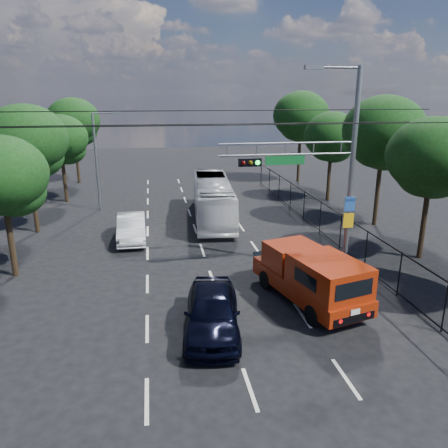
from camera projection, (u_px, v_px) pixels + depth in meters
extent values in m
plane|color=black|center=(250.00, 389.00, 12.85)|extent=(120.00, 120.00, 0.00)
cube|color=beige|center=(147.00, 400.00, 12.38)|extent=(0.12, 2.00, 0.01)
cube|color=beige|center=(147.00, 328.00, 16.16)|extent=(0.12, 2.00, 0.01)
cube|color=beige|center=(147.00, 284.00, 19.94)|extent=(0.12, 2.00, 0.01)
cube|color=beige|center=(148.00, 253.00, 23.71)|extent=(0.12, 2.00, 0.01)
cube|color=beige|center=(148.00, 231.00, 27.49)|extent=(0.12, 2.00, 0.01)
cube|color=beige|center=(148.00, 214.00, 31.27)|extent=(0.12, 2.00, 0.01)
cube|color=beige|center=(148.00, 201.00, 35.05)|extent=(0.12, 2.00, 0.01)
cube|color=beige|center=(148.00, 191.00, 38.83)|extent=(0.12, 2.00, 0.01)
cube|color=beige|center=(148.00, 182.00, 42.60)|extent=(0.12, 2.00, 0.01)
cube|color=beige|center=(250.00, 389.00, 12.85)|extent=(0.12, 2.00, 0.01)
cube|color=beige|center=(227.00, 322.00, 16.63)|extent=(0.12, 2.00, 0.01)
cube|color=beige|center=(212.00, 279.00, 20.41)|extent=(0.12, 2.00, 0.01)
cube|color=beige|center=(202.00, 250.00, 24.18)|extent=(0.12, 2.00, 0.01)
cube|color=beige|center=(195.00, 229.00, 27.96)|extent=(0.12, 2.00, 0.01)
cube|color=beige|center=(189.00, 213.00, 31.74)|extent=(0.12, 2.00, 0.01)
cube|color=beige|center=(185.00, 200.00, 35.52)|extent=(0.12, 2.00, 0.01)
cube|color=beige|center=(182.00, 190.00, 39.30)|extent=(0.12, 2.00, 0.01)
cube|color=beige|center=(179.00, 181.00, 43.07)|extent=(0.12, 2.00, 0.01)
cube|color=beige|center=(346.00, 378.00, 13.32)|extent=(0.12, 2.00, 0.01)
cube|color=beige|center=(302.00, 315.00, 17.10)|extent=(0.12, 2.00, 0.01)
cube|color=beige|center=(274.00, 275.00, 20.88)|extent=(0.12, 2.00, 0.01)
cube|color=beige|center=(255.00, 247.00, 24.66)|extent=(0.12, 2.00, 0.01)
cube|color=beige|center=(241.00, 227.00, 28.43)|extent=(0.12, 2.00, 0.01)
cube|color=beige|center=(230.00, 211.00, 32.21)|extent=(0.12, 2.00, 0.01)
cube|color=beige|center=(221.00, 198.00, 35.99)|extent=(0.12, 2.00, 0.01)
cube|color=beige|center=(214.00, 188.00, 39.77)|extent=(0.12, 2.00, 0.01)
cube|color=beige|center=(209.00, 180.00, 43.55)|extent=(0.12, 2.00, 0.01)
cylinder|color=slate|center=(351.00, 175.00, 20.06)|extent=(0.24, 0.24, 9.50)
cylinder|color=slate|center=(338.00, 67.00, 18.56)|extent=(2.00, 0.10, 0.10)
cube|color=slate|center=(314.00, 67.00, 18.39)|extent=(0.80, 0.25, 0.18)
cylinder|color=slate|center=(288.00, 143.00, 19.14)|extent=(6.20, 0.08, 0.08)
cylinder|color=slate|center=(287.00, 155.00, 19.28)|extent=(6.20, 0.08, 0.08)
cube|color=black|center=(250.00, 162.00, 19.10)|extent=(1.00, 0.28, 0.35)
sphere|color=#3F0505|center=(243.00, 163.00, 18.91)|extent=(0.20, 0.20, 0.20)
sphere|color=#4C3805|center=(251.00, 163.00, 18.96)|extent=(0.20, 0.20, 0.20)
sphere|color=#0CE533|center=(258.00, 163.00, 19.01)|extent=(0.20, 0.20, 0.20)
cube|color=#0E6327|center=(285.00, 160.00, 19.34)|extent=(1.80, 0.05, 0.40)
cube|color=#2557AE|center=(350.00, 204.00, 20.31)|extent=(0.50, 0.04, 0.70)
cube|color=yellow|center=(348.00, 220.00, 20.54)|extent=(0.50, 0.04, 0.70)
cylinder|color=slate|center=(341.00, 148.00, 19.60)|extent=(0.05, 0.05, 0.50)
cylinder|color=slate|center=(314.00, 148.00, 19.40)|extent=(0.05, 0.05, 0.50)
cylinder|color=slate|center=(285.00, 149.00, 19.20)|extent=(0.05, 0.05, 0.50)
cylinder|color=slate|center=(257.00, 149.00, 18.99)|extent=(0.05, 0.05, 0.50)
cylinder|color=slate|center=(227.00, 150.00, 18.79)|extent=(0.05, 0.05, 0.50)
cylinder|color=slate|center=(96.00, 163.00, 31.60)|extent=(0.18, 0.18, 7.00)
cylinder|color=slate|center=(104.00, 113.00, 30.72)|extent=(1.60, 0.09, 0.09)
cube|color=slate|center=(117.00, 113.00, 30.86)|extent=(0.60, 0.22, 0.15)
cylinder|color=black|center=(218.00, 125.00, 16.44)|extent=(22.00, 0.04, 0.04)
cylinder|color=black|center=(206.00, 111.00, 19.63)|extent=(22.00, 0.04, 0.04)
cylinder|color=black|center=(203.00, 124.00, 21.25)|extent=(22.00, 0.04, 0.04)
cube|color=black|center=(334.00, 210.00, 24.82)|extent=(0.04, 34.00, 0.06)
cube|color=black|center=(332.00, 240.00, 25.34)|extent=(0.04, 34.00, 0.06)
cylinder|color=black|center=(445.00, 307.00, 15.65)|extent=(0.06, 0.06, 2.00)
cylinder|color=black|center=(399.00, 274.00, 18.48)|extent=(0.06, 0.06, 2.00)
cylinder|color=black|center=(366.00, 250.00, 21.31)|extent=(0.06, 0.06, 2.00)
cylinder|color=black|center=(340.00, 232.00, 24.15)|extent=(0.06, 0.06, 2.00)
cylinder|color=black|center=(320.00, 217.00, 26.98)|extent=(0.06, 0.06, 2.00)
cylinder|color=black|center=(304.00, 205.00, 29.81)|extent=(0.06, 0.06, 2.00)
cylinder|color=black|center=(290.00, 195.00, 32.65)|extent=(0.06, 0.06, 2.00)
cylinder|color=black|center=(279.00, 187.00, 35.48)|extent=(0.06, 0.06, 2.00)
cylinder|color=black|center=(269.00, 180.00, 38.31)|extent=(0.06, 0.06, 2.00)
cylinder|color=black|center=(261.00, 174.00, 41.15)|extent=(0.06, 0.06, 2.00)
cylinder|color=black|center=(424.00, 219.00, 22.51)|extent=(0.28, 0.28, 4.20)
ellipsoid|color=black|center=(433.00, 155.00, 21.55)|extent=(4.50, 4.50, 3.83)
ellipsoid|color=black|center=(434.00, 175.00, 22.20)|extent=(3.00, 3.00, 2.40)
ellipsoid|color=black|center=(426.00, 174.00, 21.57)|extent=(2.85, 2.85, 2.28)
cylinder|color=black|center=(378.00, 189.00, 28.19)|extent=(0.28, 0.28, 4.76)
ellipsoid|color=black|center=(384.00, 130.00, 27.11)|extent=(5.10, 5.10, 4.33)
ellipsoid|color=black|center=(385.00, 149.00, 27.80)|extent=(3.40, 3.40, 2.72)
ellipsoid|color=black|center=(378.00, 148.00, 27.16)|extent=(3.23, 3.23, 2.58)
cylinder|color=black|center=(329.00, 176.00, 34.84)|extent=(0.28, 0.28, 4.03)
ellipsoid|color=black|center=(332.00, 135.00, 33.93)|extent=(4.32, 4.32, 3.67)
ellipsoid|color=black|center=(334.00, 148.00, 34.56)|extent=(2.88, 2.88, 2.30)
ellipsoid|color=black|center=(328.00, 147.00, 33.93)|extent=(2.74, 2.74, 2.19)
cylinder|color=black|center=(299.00, 156.00, 42.30)|extent=(0.28, 0.28, 4.93)
ellipsoid|color=black|center=(301.00, 115.00, 41.18)|extent=(5.28, 5.28, 4.49)
ellipsoid|color=black|center=(303.00, 128.00, 41.88)|extent=(3.52, 3.52, 2.82)
ellipsoid|color=black|center=(298.00, 127.00, 41.24)|extent=(3.34, 3.34, 2.68)
cylinder|color=black|center=(11.00, 238.00, 20.30)|extent=(0.28, 0.28, 3.81)
ellipsoid|color=black|center=(1.00, 174.00, 19.44)|extent=(4.08, 4.08, 3.47)
ellipsoid|color=black|center=(15.00, 193.00, 20.06)|extent=(2.72, 2.72, 2.18)
cylinder|color=black|center=(33.00, 197.00, 26.72)|extent=(0.28, 0.28, 4.48)
ellipsoid|color=black|center=(26.00, 139.00, 25.71)|extent=(4.80, 4.80, 4.08)
ellipsoid|color=black|center=(37.00, 157.00, 26.38)|extent=(3.20, 3.20, 2.56)
ellipsoid|color=black|center=(21.00, 156.00, 25.74)|extent=(3.04, 3.04, 2.43)
cylinder|color=black|center=(64.00, 177.00, 34.42)|extent=(0.28, 0.28, 3.92)
ellipsoid|color=black|center=(60.00, 138.00, 33.53)|extent=(4.20, 4.20, 3.57)
ellipsoid|color=black|center=(68.00, 150.00, 34.16)|extent=(2.80, 2.80, 2.24)
ellipsoid|color=black|center=(56.00, 149.00, 33.53)|extent=(2.66, 2.66, 2.13)
cylinder|color=black|center=(77.00, 159.00, 41.85)|extent=(0.28, 0.28, 4.59)
ellipsoid|color=black|center=(73.00, 120.00, 40.81)|extent=(4.92, 4.92, 4.18)
ellipsoid|color=black|center=(79.00, 132.00, 41.49)|extent=(3.28, 3.28, 2.62)
ellipsoid|color=black|center=(70.00, 131.00, 40.85)|extent=(3.12, 3.12, 2.49)
cylinder|color=black|center=(266.00, 280.00, 19.40)|extent=(0.49, 0.85, 0.80)
cylinder|color=black|center=(303.00, 272.00, 20.16)|extent=(0.49, 0.85, 0.80)
cylinder|color=black|center=(313.00, 315.00, 16.29)|extent=(0.49, 0.85, 0.80)
cylinder|color=black|center=(355.00, 305.00, 17.05)|extent=(0.49, 0.85, 0.80)
cube|color=maroon|center=(308.00, 285.00, 18.14)|extent=(3.57, 6.11, 0.64)
cube|color=maroon|center=(276.00, 262.00, 20.37)|extent=(2.22, 1.15, 0.63)
cube|color=black|center=(273.00, 254.00, 20.56)|extent=(2.01, 0.94, 0.35)
cube|color=maroon|center=(292.00, 256.00, 19.05)|extent=(2.45, 2.25, 1.09)
cube|color=black|center=(303.00, 261.00, 18.28)|extent=(1.74, 0.51, 0.63)
cube|color=maroon|center=(329.00, 276.00, 16.77)|extent=(2.81, 3.37, 1.21)
cube|color=black|center=(351.00, 270.00, 17.18)|extent=(0.39, 1.34, 0.52)
cube|color=black|center=(305.00, 279.00, 16.34)|extent=(0.39, 1.34, 0.52)
cube|color=black|center=(354.00, 290.00, 15.49)|extent=(1.63, 0.48, 0.63)
cube|color=black|center=(354.00, 319.00, 15.69)|extent=(1.80, 0.56, 0.30)
cube|color=silver|center=(355.00, 312.00, 15.57)|extent=(0.40, 0.14, 0.21)
imported|color=black|center=(212.00, 311.00, 15.70)|extent=(2.60, 5.07, 1.65)
imported|color=silver|center=(213.00, 199.00, 29.76)|extent=(3.17, 10.36, 2.84)
imported|color=silver|center=(131.00, 228.00, 25.66)|extent=(1.72, 4.61, 1.51)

